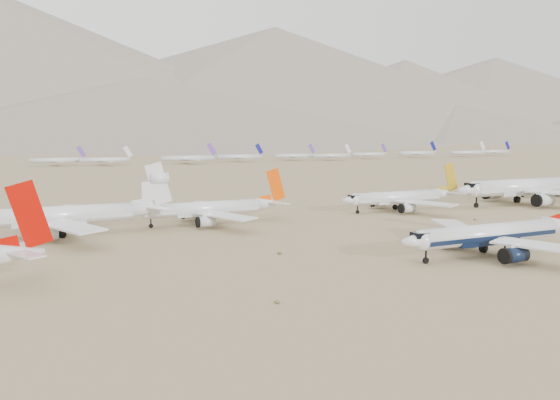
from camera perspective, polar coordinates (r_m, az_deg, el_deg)
name	(u,v)px	position (r m, az deg, el deg)	size (l,w,h in m)	color
ground	(444,255)	(116.96, 16.76, -5.50)	(7000.00, 7000.00, 0.00)	olive
main_airliner	(497,234)	(119.56, 21.73, -3.29)	(45.37, 44.31, 16.01)	silver
row2_navy_widebody	(528,187)	(208.70, 24.50, 1.25)	(59.50, 58.19, 21.17)	silver
row2_gold_tail	(402,198)	(177.97, 12.62, 0.25)	(42.09, 41.16, 14.98)	silver
row2_orange_tail	(211,209)	(149.96, -7.24, -0.90)	(41.54, 40.64, 14.82)	silver
row2_white_trijet	(66,215)	(141.79, -21.41, -1.44)	(49.25, 48.14, 17.45)	silver
row2_blue_far	(553,185)	(242.60, 26.62, 1.44)	(41.47, 40.55, 14.74)	silver
distant_storage_row	(201,158)	(445.97, -8.22, 4.41)	(675.10, 60.93, 14.46)	silver
mountain_range	(82,75)	(1747.53, -20.00, 12.14)	(7354.00, 3024.00, 470.00)	slate
foothills	(304,114)	(1330.50, 2.52, 8.94)	(4637.50, 1395.00, 155.00)	slate
desert_scrub	(412,304)	(82.31, 13.60, -10.53)	(219.83, 121.67, 0.63)	brown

